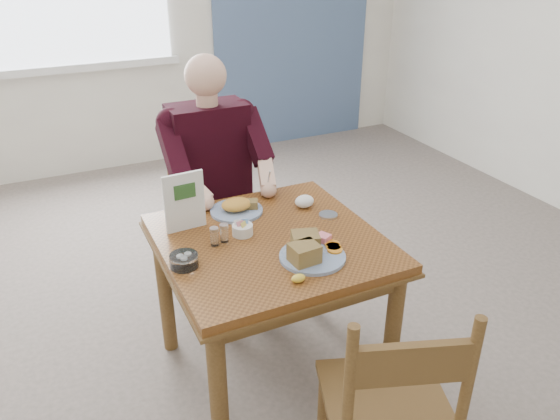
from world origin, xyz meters
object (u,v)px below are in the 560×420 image
diner (214,167)px  near_plate (309,251)px  table (270,260)px  chair_far (212,216)px  chair_near (389,409)px  far_plate (238,207)px

diner → near_plate: (0.08, -0.92, -0.03)m
table → chair_far: 0.81m
table → chair_far: size_ratio=0.97×
diner → near_plate: diner is taller
chair_near → far_plate: bearing=96.0°
table → far_plate: 0.32m
table → near_plate: (0.08, -0.21, 0.14)m
chair_near → near_plate: chair_near is taller
table → chair_near: size_ratio=0.97×
chair_far → far_plate: chair_far is taller
near_plate → far_plate: 0.51m
chair_near → far_plate: chair_near is taller
table → chair_near: 0.81m
diner → near_plate: bearing=-85.3°
chair_far → diner: diner is taller
chair_near → diner: bearing=93.0°
diner → chair_near: bearing=-87.0°
chair_near → near_plate: bearing=90.3°
chair_far → table: bearing=-90.0°
chair_far → diner: (0.00, -0.09, 0.33)m
chair_far → near_plate: size_ratio=3.26×
far_plate → table: bearing=-83.1°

